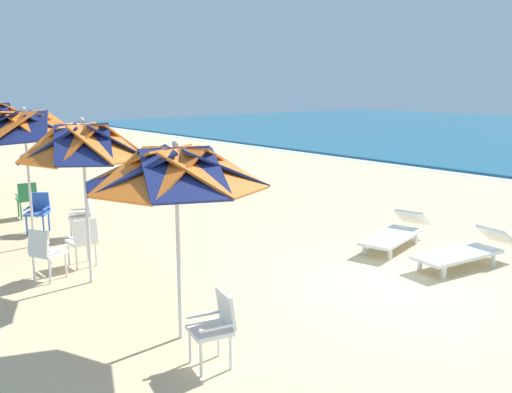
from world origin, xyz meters
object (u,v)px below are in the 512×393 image
beach_umbrella_0 (176,169)px  plastic_chair_3 (38,210)px  plastic_chair_2 (46,251)px  sun_lounger_2 (396,233)px  beach_umbrella_2 (24,127)px  plastic_chair_7 (27,197)px  plastic_chair_4 (83,213)px  beach_umbrella_1 (83,144)px  plastic_chair_0 (215,324)px  sun_lounger_1 (465,251)px  plastic_chair_1 (83,239)px

beach_umbrella_0 → plastic_chair_3: beach_umbrella_0 is taller
plastic_chair_2 → plastic_chair_3: size_ratio=1.00×
beach_umbrella_0 → sun_lounger_2: 5.77m
beach_umbrella_2 → plastic_chair_7: 3.24m
plastic_chair_4 → sun_lounger_2: bearing=42.9°
beach_umbrella_2 → plastic_chair_7: (-2.54, 0.73, -1.87)m
beach_umbrella_1 → plastic_chair_7: beach_umbrella_1 is taller
plastic_chair_0 → sun_lounger_2: plastic_chair_0 is taller
sun_lounger_1 → plastic_chair_1: bearing=-130.2°
plastic_chair_2 → beach_umbrella_1: bearing=41.2°
beach_umbrella_0 → plastic_chair_1: 3.87m
plastic_chair_7 → sun_lounger_1: bearing=28.2°
plastic_chair_0 → sun_lounger_2: 5.69m
plastic_chair_0 → beach_umbrella_1: size_ratio=0.32×
beach_umbrella_2 → plastic_chair_3: beach_umbrella_2 is taller
plastic_chair_7 → beach_umbrella_1: bearing=-7.9°
plastic_chair_3 → beach_umbrella_1: bearing=-7.0°
sun_lounger_2 → beach_umbrella_2: bearing=-130.5°
beach_umbrella_2 → plastic_chair_3: 2.17m
plastic_chair_1 → plastic_chair_2: size_ratio=1.00×
plastic_chair_0 → plastic_chair_2: size_ratio=1.00×
beach_umbrella_0 → plastic_chair_2: size_ratio=2.90×
plastic_chair_4 → plastic_chair_2: bearing=-36.0°
beach_umbrella_1 → beach_umbrella_2: beach_umbrella_2 is taller
plastic_chair_0 → sun_lounger_1: plastic_chair_0 is taller
plastic_chair_0 → beach_umbrella_0: bearing=175.4°
beach_umbrella_1 → sun_lounger_1: beach_umbrella_1 is taller
plastic_chair_0 → plastic_chair_3: bearing=176.0°
beach_umbrella_1 → plastic_chair_7: (-5.20, 0.72, -1.76)m
plastic_chair_7 → sun_lounger_2: (7.19, 4.72, -0.22)m
beach_umbrella_1 → plastic_chair_4: 3.42m
beach_umbrella_1 → plastic_chair_2: beach_umbrella_1 is taller
plastic_chair_3 → plastic_chair_1: bearing=-4.1°
plastic_chair_1 → plastic_chair_7: (-4.36, 0.47, 0.00)m
beach_umbrella_1 → sun_lounger_2: bearing=70.0°
beach_umbrella_2 → sun_lounger_1: (6.16, 5.39, -2.08)m
plastic_chair_1 → plastic_chair_7: same height
plastic_chair_1 → plastic_chair_4: 2.05m
plastic_chair_1 → plastic_chair_2: (0.27, -0.75, 0.00)m
sun_lounger_2 → beach_umbrella_1: bearing=-110.0°
plastic_chair_2 → sun_lounger_2: bearing=66.7°
beach_umbrella_1 → sun_lounger_1: size_ratio=1.20×
plastic_chair_0 → sun_lounger_2: size_ratio=0.39×
plastic_chair_4 → plastic_chair_7: (-2.48, -0.35, 0.00)m
plastic_chair_0 → beach_umbrella_1: beach_umbrella_1 is taller
plastic_chair_3 → sun_lounger_2: size_ratio=0.39×
plastic_chair_3 → plastic_chair_7: 1.55m
sun_lounger_1 → beach_umbrella_2: bearing=-138.8°
beach_umbrella_1 → plastic_chair_1: 1.97m
beach_umbrella_0 → plastic_chair_2: bearing=-170.7°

